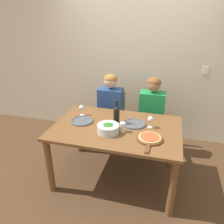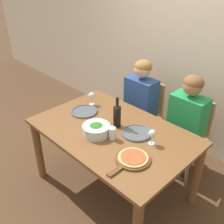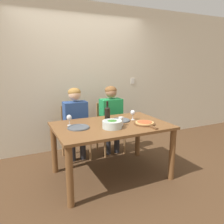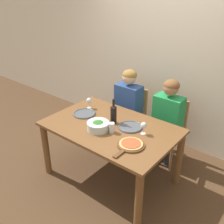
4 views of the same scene
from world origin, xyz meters
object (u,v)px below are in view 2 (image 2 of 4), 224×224
object	(u,v)px
broccoli_bowl	(96,130)
dinner_plate_left	(84,111)
pizza_on_board	(132,159)
person_man	(186,118)
person_woman	(140,99)
wine_glass_left	(92,96)
chair_left	(144,113)
wine_bottle	(117,115)
water_tumbler	(112,133)
dinner_plate_right	(137,133)
wine_glass_right	(152,134)
chair_right	(188,133)

from	to	relation	value
broccoli_bowl	dinner_plate_left	distance (m)	0.45
pizza_on_board	person_man	bearing A→B (deg)	94.17
person_woman	wine_glass_left	bearing A→B (deg)	-113.95
pizza_on_board	wine_glass_left	distance (m)	1.06
chair_left	wine_bottle	world-z (taller)	wine_bottle
pizza_on_board	water_tumbler	size ratio (longest dim) A/B	3.63
dinner_plate_right	pizza_on_board	world-z (taller)	pizza_on_board
pizza_on_board	chair_left	bearing A→B (deg)	124.08
wine_bottle	wine_glass_right	size ratio (longest dim) A/B	2.11
chair_left	chair_right	bearing A→B (deg)	0.00
person_man	dinner_plate_right	xyz separation A→B (m)	(-0.16, -0.64, 0.05)
chair_right	wine_glass_left	bearing A→B (deg)	-143.37
chair_right	person_man	xyz separation A→B (m)	(-0.00, -0.11, 0.25)
dinner_plate_left	wine_glass_right	bearing A→B (deg)	4.39
person_man	broccoli_bowl	size ratio (longest dim) A/B	4.67
person_man	broccoli_bowl	world-z (taller)	person_man
dinner_plate_right	water_tumbler	bearing A→B (deg)	-115.21
person_woman	wine_glass_left	size ratio (longest dim) A/B	8.13
dinner_plate_right	wine_bottle	bearing A→B (deg)	-170.16
chair_left	wine_glass_left	distance (m)	0.82
dinner_plate_right	chair_right	bearing A→B (deg)	78.20
chair_right	person_woman	distance (m)	0.71
dinner_plate_left	wine_glass_left	size ratio (longest dim) A/B	1.95
broccoli_bowl	chair_left	bearing A→B (deg)	102.69
dinner_plate_left	dinner_plate_right	world-z (taller)	same
chair_left	wine_glass_left	size ratio (longest dim) A/B	5.97
pizza_on_board	wine_bottle	bearing A→B (deg)	148.38
broccoli_bowl	person_man	bearing A→B (deg)	65.43
person_man	dinner_plate_left	bearing A→B (deg)	-138.31
person_woman	pizza_on_board	size ratio (longest dim) A/B	2.82
person_woman	wine_glass_right	xyz separation A→B (m)	(0.70, -0.67, 0.14)
broccoli_bowl	dinner_plate_right	xyz separation A→B (m)	(0.26, 0.28, -0.04)
broccoli_bowl	water_tumbler	world-z (taller)	water_tumbler
chair_left	wine_glass_left	bearing A→B (deg)	-110.41
person_man	water_tumbler	size ratio (longest dim) A/B	10.23
wine_bottle	pizza_on_board	xyz separation A→B (m)	(0.45, -0.28, -0.11)
wine_glass_right	water_tumbler	distance (m)	0.36
chair_right	wine_glass_right	size ratio (longest dim) A/B	5.97
wine_glass_left	dinner_plate_right	bearing A→B (deg)	-6.11
wine_bottle	dinner_plate_left	xyz separation A→B (m)	(-0.44, -0.06, -0.12)
wine_bottle	person_man	bearing A→B (deg)	60.69
wine_glass_right	person_man	bearing A→B (deg)	93.66
broccoli_bowl	wine_glass_left	bearing A→B (deg)	143.32
wine_glass_right	chair_left	bearing A→B (deg)	131.79
chair_right	person_man	distance (m)	0.27
dinner_plate_right	wine_glass_right	xyz separation A→B (m)	(0.20, -0.03, 0.10)
wine_bottle	wine_glass_right	bearing A→B (deg)	1.57
person_woman	person_man	world-z (taller)	same
chair_left	person_woman	size ratio (longest dim) A/B	0.73
pizza_on_board	wine_glass_right	world-z (taller)	wine_glass_right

